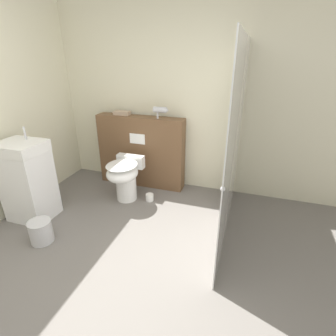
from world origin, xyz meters
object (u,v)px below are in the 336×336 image
(waste_bin, at_px, (41,232))
(sink_vanity, at_px, (28,181))
(toilet, at_px, (125,176))
(hair_drier, at_px, (161,110))

(waste_bin, bearing_deg, sink_vanity, 140.18)
(toilet, height_order, hair_drier, hair_drier)
(hair_drier, bearing_deg, toilet, -124.68)
(toilet, relative_size, sink_vanity, 0.53)
(toilet, xyz_separation_m, sink_vanity, (-0.87, -0.69, 0.13))
(toilet, relative_size, waste_bin, 2.33)
(hair_drier, xyz_separation_m, waste_bin, (-0.78, -1.52, -1.00))
(toilet, bearing_deg, waste_bin, -113.24)
(toilet, distance_m, hair_drier, 0.98)
(sink_vanity, distance_m, hair_drier, 1.80)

